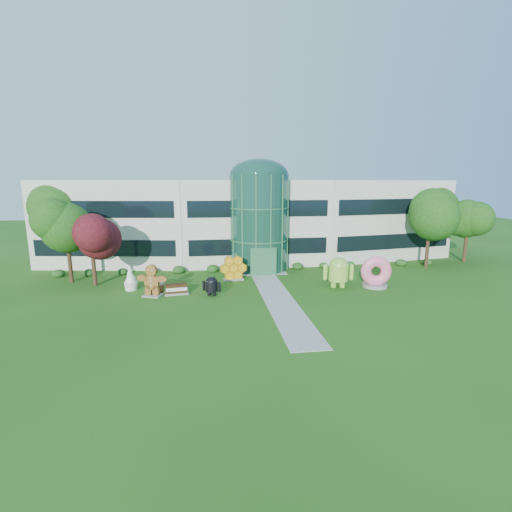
{
  "coord_description": "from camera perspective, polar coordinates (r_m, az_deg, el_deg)",
  "views": [
    {
      "loc": [
        -5.62,
        -26.23,
        9.14
      ],
      "look_at": [
        -1.15,
        6.0,
        2.6
      ],
      "focal_mm": 26.0,
      "sensor_mm": 36.0,
      "label": 1
    }
  ],
  "objects": [
    {
      "name": "tree_red",
      "position": [
        35.68,
        -23.84,
        0.48
      ],
      "size": [
        4.0,
        4.0,
        6.0
      ],
      "primitive_type": null,
      "color": "#3F0C14",
      "rests_on": "ground"
    },
    {
      "name": "gingerbread",
      "position": [
        31.09,
        -15.73,
        -3.61
      ],
      "size": [
        3.1,
        2.05,
        2.67
      ],
      "primitive_type": null,
      "rotation": [
        0.0,
        0.0,
        -0.35
      ],
      "color": "brown",
      "rests_on": "ground"
    },
    {
      "name": "ice_cream_sandwich",
      "position": [
        31.42,
        -12.15,
        -5.0
      ],
      "size": [
        2.02,
        1.2,
        0.85
      ],
      "primitive_type": null,
      "rotation": [
        0.0,
        0.0,
        0.13
      ],
      "color": "black",
      "rests_on": "ground"
    },
    {
      "name": "froyo",
      "position": [
        33.47,
        -18.73,
        -3.23
      ],
      "size": [
        1.31,
        1.31,
        2.11
      ],
      "primitive_type": null,
      "rotation": [
        0.0,
        0.0,
        -0.06
      ],
      "color": "white",
      "rests_on": "ground"
    },
    {
      "name": "ground",
      "position": [
        28.34,
        4.01,
        -7.48
      ],
      "size": [
        140.0,
        140.0,
        0.0
      ],
      "primitive_type": "plane",
      "color": "#215114",
      "rests_on": "ground"
    },
    {
      "name": "building",
      "position": [
        44.81,
        -0.65,
        5.61
      ],
      "size": [
        46.0,
        15.0,
        9.3
      ],
      "primitive_type": null,
      "color": "beige",
      "rests_on": "ground"
    },
    {
      "name": "donut",
      "position": [
        34.23,
        17.92,
        -2.27
      ],
      "size": [
        2.91,
        1.85,
        2.8
      ],
      "primitive_type": null,
      "rotation": [
        0.0,
        0.0,
        -0.22
      ],
      "color": "#F65D7A",
      "rests_on": "ground"
    },
    {
      "name": "cupcake",
      "position": [
        32.34,
        -14.87,
        -4.22
      ],
      "size": [
        1.38,
        1.38,
        1.33
      ],
      "primitive_type": null,
      "rotation": [
        0.0,
        0.0,
        0.3
      ],
      "color": "white",
      "rests_on": "ground"
    },
    {
      "name": "atrium",
      "position": [
        38.87,
        0.47,
        5.1
      ],
      "size": [
        6.0,
        6.0,
        9.8
      ],
      "primitive_type": "cylinder",
      "color": "#194738",
      "rests_on": "ground"
    },
    {
      "name": "honeycomb",
      "position": [
        34.96,
        -3.49,
        -2.04
      ],
      "size": [
        2.77,
        1.31,
        2.1
      ],
      "primitive_type": null,
      "rotation": [
        0.0,
        0.0,
        0.14
      ],
      "color": "gold",
      "rests_on": "ground"
    },
    {
      "name": "android_green",
      "position": [
        33.18,
        12.58,
        -2.11
      ],
      "size": [
        3.02,
        2.26,
        3.13
      ],
      "primitive_type": null,
      "rotation": [
        0.0,
        0.0,
        -0.16
      ],
      "color": "#93CD41",
      "rests_on": "ground"
    },
    {
      "name": "walkway",
      "position": [
        30.19,
        3.23,
        -6.23
      ],
      "size": [
        2.4,
        20.0,
        0.04
      ],
      "primitive_type": "cube",
      "color": "#9E9E93",
      "rests_on": "ground"
    },
    {
      "name": "android_black",
      "position": [
        30.39,
        -6.86,
        -4.4
      ],
      "size": [
        1.92,
        1.62,
        1.85
      ],
      "primitive_type": null,
      "rotation": [
        0.0,
        0.0,
        -0.38
      ],
      "color": "black",
      "rests_on": "ground"
    },
    {
      "name": "trees_backdrop",
      "position": [
        39.94,
        0.26,
        4.26
      ],
      "size": [
        52.0,
        8.0,
        8.4
      ],
      "primitive_type": null,
      "color": "#1A4912",
      "rests_on": "ground"
    }
  ]
}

